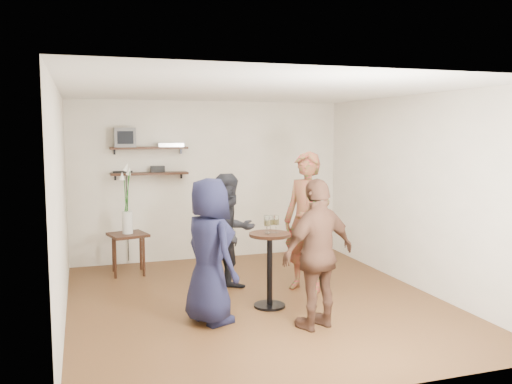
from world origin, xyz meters
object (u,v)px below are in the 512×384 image
Objects in this scene: crt_monitor at (125,137)px; person_dark at (230,233)px; person_plaid at (307,222)px; dvd_deck at (170,145)px; side_table at (128,240)px; person_brown at (318,254)px; radio at (158,169)px; drinks_table at (270,260)px; person_navy at (209,251)px.

crt_monitor is 0.20× the size of person_dark.
crt_monitor is 0.17× the size of person_plaid.
side_table is (-0.73, -0.52, -1.39)m from dvd_deck.
side_table is at bearing -76.79° from person_brown.
radio is at bearing -177.16° from person_plaid.
radio is 2.92m from drinks_table.
crt_monitor is 0.71m from dvd_deck.
side_table is 0.68× the size of drinks_table.
person_dark is 1.22m from person_navy.
radio is 2.05m from person_dark.
person_navy is at bearing -160.33° from drinks_table.
dvd_deck is 0.22× the size of person_plaid.
side_table is 3.39m from person_brown.
radio reaches higher than drinks_table.
drinks_table is 0.56× the size of person_navy.
person_brown is at bearing -58.72° from side_table.
drinks_table is at bearing -90.00° from person_dark.
dvd_deck reaches higher than radio.
radio is 3.69m from person_brown.
dvd_deck is (0.70, 0.00, -0.12)m from crt_monitor.
radio reaches higher than side_table.
crt_monitor is 0.80× the size of dvd_deck.
crt_monitor is at bearing -169.75° from person_plaid.
side_table is (-0.03, -0.52, -1.51)m from crt_monitor.
crt_monitor is 1.60m from side_table.
radio reaches higher than person_dark.
drinks_table is (1.46, -2.60, -1.44)m from crt_monitor.
dvd_deck is 1.82× the size of radio.
drinks_table is at bearing -69.61° from radio.
person_plaid is at bearing -82.09° from person_navy.
person_plaid is (2.19, -1.58, 0.42)m from side_table.
drinks_table is at bearing -90.00° from person_navy.
person_plaid is at bearing -55.33° from dvd_deck.
person_navy is (-0.53, -1.10, 0.02)m from person_dark.
person_plaid is (1.45, -2.10, -0.97)m from dvd_deck.
crt_monitor is at bearing -6.86° from person_navy.
crt_monitor is 3.20m from person_navy.
drinks_table is at bearing -90.00° from person_brown.
dvd_deck reaches higher than person_brown.
drinks_table is (1.49, -2.08, 0.07)m from side_table.
person_brown is (-0.43, -1.31, -0.11)m from person_plaid.
crt_monitor is 0.20× the size of person_navy.
dvd_deck is at bearing 0.00° from crt_monitor.
person_plaid is at bearing -126.30° from person_brown.
person_brown is at bearing -71.93° from drinks_table.
crt_monitor reaches higher than person_dark.
person_dark is at bearing -89.70° from person_brown.
person_brown is (1.02, -3.41, -1.09)m from dvd_deck.
dvd_deck is at bearing 179.19° from person_plaid.
person_dark is (0.69, -1.79, -0.74)m from radio.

